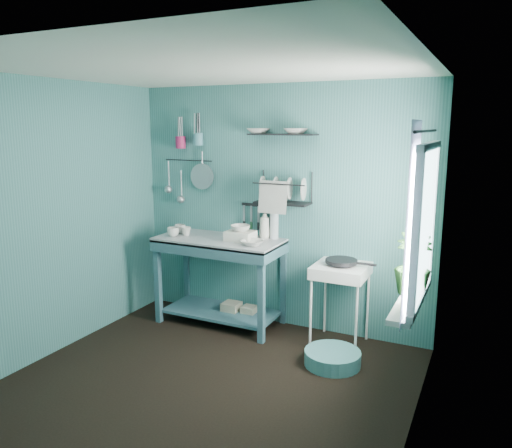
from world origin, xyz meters
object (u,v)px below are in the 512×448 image
at_px(colander, 202,177).
at_px(potted_plant, 413,264).
at_px(work_counter, 221,281).
at_px(storage_tin_small, 249,315).
at_px(utensil_cup_magenta, 181,142).
at_px(floor_basin, 332,358).
at_px(frying_pan, 341,261).
at_px(utensil_cup_teal, 198,139).
at_px(soap_bottle, 265,224).
at_px(water_bottle, 274,225).
at_px(mug_right, 180,229).
at_px(dish_rack, 283,188).
at_px(mug_left, 173,232).
at_px(hotplate_stand, 340,305).
at_px(mug_mid, 186,231).
at_px(wash_tub, 240,236).
at_px(storage_tin_large, 232,312).

bearing_deg(colander, potted_plant, -20.02).
distance_m(work_counter, storage_tin_small, 0.48).
bearing_deg(utensil_cup_magenta, floor_basin, -17.49).
xyz_separation_m(frying_pan, utensil_cup_magenta, (-1.89, 0.17, 1.07)).
height_order(work_counter, utensil_cup_teal, utensil_cup_teal).
xyz_separation_m(soap_bottle, water_bottle, (0.10, 0.02, -0.01)).
bearing_deg(utensil_cup_teal, work_counter, -28.18).
xyz_separation_m(soap_bottle, potted_plant, (1.62, -0.84, -0.02)).
height_order(mug_right, utensil_cup_magenta, utensil_cup_magenta).
xyz_separation_m(soap_bottle, dish_rack, (0.22, -0.05, 0.39)).
relative_size(mug_right, dish_rack, 0.22).
distance_m(frying_pan, utensil_cup_magenta, 2.18).
relative_size(mug_left, hotplate_stand, 0.15).
xyz_separation_m(mug_mid, floor_basin, (1.75, -0.36, -0.91)).
distance_m(mug_left, frying_pan, 1.79).
height_order(wash_tub, potted_plant, potted_plant).
bearing_deg(storage_tin_small, dish_rack, 11.08).
xyz_separation_m(mug_right, utensil_cup_teal, (0.13, 0.20, 0.96)).
bearing_deg(utensil_cup_teal, hotplate_stand, -5.79).
relative_size(mug_right, soap_bottle, 0.41).
bearing_deg(frying_pan, mug_right, -179.10).
xyz_separation_m(mug_right, hotplate_stand, (1.80, 0.03, -0.59)).
bearing_deg(mug_mid, water_bottle, 17.28).
bearing_deg(mug_right, storage_tin_small, 5.71).
bearing_deg(wash_tub, mug_mid, -176.37).
bearing_deg(utensil_cup_magenta, hotplate_stand, -5.10).
xyz_separation_m(storage_tin_large, storage_tin_small, (0.20, 0.03, -0.01)).
xyz_separation_m(work_counter, storage_tin_large, (0.10, 0.05, -0.36)).
bearing_deg(floor_basin, potted_plant, -18.23).
height_order(mug_mid, hotplate_stand, mug_mid).
relative_size(wash_tub, water_bottle, 1.00).
distance_m(frying_pan, storage_tin_large, 1.40).
bearing_deg(hotplate_stand, wash_tub, -176.86).
distance_m(frying_pan, dish_rack, 0.93).
xyz_separation_m(water_bottle, utensil_cup_magenta, (-1.11, -0.02, 0.83)).
distance_m(wash_tub, storage_tin_small, 0.89).
height_order(mug_right, water_bottle, water_bottle).
bearing_deg(water_bottle, utensil_cup_magenta, -178.81).
distance_m(soap_bottle, potted_plant, 1.82).
distance_m(mug_mid, storage_tin_small, 1.12).
xyz_separation_m(wash_tub, hotplate_stand, (1.05, 0.05, -0.59)).
height_order(mug_mid, mug_right, mug_right).
xyz_separation_m(frying_pan, floor_basin, (0.08, -0.45, -0.77)).
bearing_deg(wash_tub, storage_tin_small, 63.43).
bearing_deg(soap_bottle, colander, 177.99).
relative_size(utensil_cup_magenta, storage_tin_large, 0.59).
distance_m(water_bottle, utensil_cup_teal, 1.24).
xyz_separation_m(hotplate_stand, storage_tin_large, (-1.20, 0.02, -0.29)).
xyz_separation_m(mug_mid, colander, (0.03, 0.29, 0.56)).
relative_size(work_counter, colander, 4.71).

